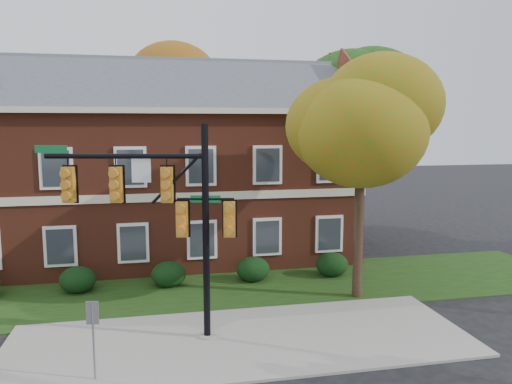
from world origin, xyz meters
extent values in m
plane|color=black|center=(0.00, 0.00, 0.00)|extent=(120.00, 120.00, 0.00)
cube|color=gray|center=(0.00, 1.00, 0.04)|extent=(14.00, 5.00, 0.08)
cube|color=#193811|center=(0.00, 6.00, 0.02)|extent=(30.00, 6.00, 0.04)
cube|color=maroon|center=(-2.00, 12.00, 3.50)|extent=(18.00, 8.00, 7.00)
cube|color=beige|center=(-2.00, 12.00, 7.12)|extent=(18.80, 8.80, 0.24)
cube|color=beige|center=(-2.00, 7.97, 3.50)|extent=(18.00, 0.12, 0.35)
ellipsoid|color=black|center=(-5.50, 6.70, 0.53)|extent=(1.40, 1.26, 1.05)
ellipsoid|color=black|center=(-2.00, 6.70, 0.53)|extent=(1.40, 1.26, 1.05)
ellipsoid|color=black|center=(1.50, 6.70, 0.53)|extent=(1.40, 1.26, 1.05)
ellipsoid|color=black|center=(5.00, 6.70, 0.53)|extent=(1.40, 1.26, 1.05)
cylinder|color=black|center=(5.00, 4.00, 2.88)|extent=(0.36, 0.36, 5.76)
ellipsoid|color=#A3560D|center=(5.00, 4.00, 6.48)|extent=(4.25, 4.25, 3.60)
ellipsoid|color=#A3560D|center=(5.62, 3.62, 7.08)|extent=(3.50, 3.50, 3.00)
cylinder|color=black|center=(9.00, 13.00, 3.52)|extent=(0.36, 0.36, 7.04)
ellipsoid|color=black|center=(9.00, 13.00, 7.92)|extent=(5.95, 5.95, 5.04)
ellipsoid|color=black|center=(9.88, 12.47, 8.52)|extent=(4.90, 4.90, 4.20)
cylinder|color=black|center=(-1.00, 20.00, 3.84)|extent=(0.36, 0.36, 7.68)
ellipsoid|color=red|center=(-1.00, 20.00, 8.64)|extent=(6.46, 6.46, 5.47)
ellipsoid|color=red|center=(-0.05, 19.43, 9.24)|extent=(5.32, 5.32, 4.56)
cylinder|color=gray|center=(-1.00, 1.38, 0.08)|extent=(0.53, 0.53, 0.15)
cylinder|color=black|center=(-1.00, 1.38, 3.28)|extent=(0.24, 0.24, 6.56)
cylinder|color=black|center=(-3.29, 1.87, 5.63)|extent=(4.62, 1.12, 0.15)
cylinder|color=black|center=(-1.00, 1.38, 4.36)|extent=(1.67, 0.43, 0.08)
cube|color=#BC771E|center=(-4.94, 2.22, 4.78)|extent=(0.46, 0.36, 1.09)
cube|color=#BC771E|center=(-3.57, 1.93, 4.78)|extent=(0.46, 0.36, 1.09)
cube|color=#BC771E|center=(-2.10, 1.61, 4.78)|extent=(0.46, 0.36, 1.09)
cube|color=silver|center=(-2.83, 1.77, 5.20)|extent=(0.56, 0.15, 0.70)
cube|color=#0D6830|center=(-5.40, 2.32, 5.83)|extent=(0.92, 0.23, 0.23)
cube|color=#BC771E|center=(-1.69, 1.53, 3.75)|extent=(0.46, 0.36, 1.09)
cube|color=#BC771E|center=(-0.31, 1.23, 3.75)|extent=(0.46, 0.36, 1.09)
cube|color=#0D6830|center=(-1.00, 1.38, 4.36)|extent=(0.88, 0.22, 0.22)
cylinder|color=slate|center=(-4.09, -0.59, 1.07)|extent=(0.07, 0.07, 2.14)
cube|color=slate|center=(-4.09, -0.59, 1.85)|extent=(0.31, 0.08, 0.60)
camera|label=1|loc=(-2.49, -13.18, 6.54)|focal=35.00mm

